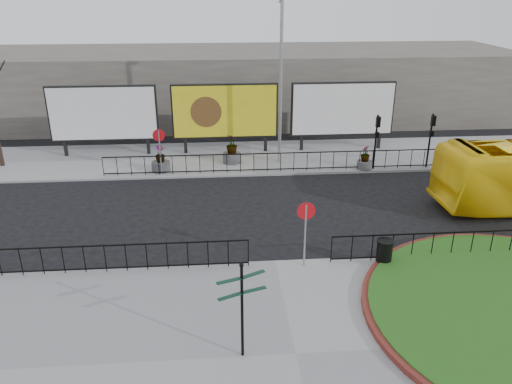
{
  "coord_description": "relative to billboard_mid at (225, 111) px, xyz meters",
  "views": [
    {
      "loc": [
        -1.95,
        -15.79,
        9.5
      ],
      "look_at": [
        -0.52,
        2.34,
        1.89
      ],
      "focal_mm": 35.0,
      "sensor_mm": 36.0,
      "label": 1
    }
  ],
  "objects": [
    {
      "name": "railing_near_left",
      "position": [
        -4.5,
        -13.27,
        -1.93
      ],
      "size": [
        10.0,
        0.1,
        1.1
      ],
      "primitive_type": null,
      "color": "black",
      "rests_on": "pavement_near"
    },
    {
      "name": "building_backdrop",
      "position": [
        1.5,
        9.03,
        -0.1
      ],
      "size": [
        40.0,
        10.0,
        5.0
      ],
      "primitive_type": "cube",
      "color": "slate",
      "rests_on": "ground"
    },
    {
      "name": "signal_pole_a",
      "position": [
        8.0,
        -3.63,
        -0.5
      ],
      "size": [
        0.22,
        0.26,
        3.0
      ],
      "color": "black",
      "rests_on": "pavement_far"
    },
    {
      "name": "railing_near_right",
      "position": [
        8.0,
        -13.27,
        -1.93
      ],
      "size": [
        9.0,
        0.1,
        1.1
      ],
      "primitive_type": null,
      "color": "black",
      "rests_on": "pavement_near"
    },
    {
      "name": "lamp_post",
      "position": [
        3.01,
        -1.97,
        2.23
      ],
      "size": [
        0.74,
        0.18,
        9.23
      ],
      "color": "gray",
      "rests_on": "pavement_far"
    },
    {
      "name": "pavement_near",
      "position": [
        1.5,
        -17.97,
        -2.54
      ],
      "size": [
        30.0,
        10.0,
        0.12
      ],
      "primitive_type": "cube",
      "color": "gray",
      "rests_on": "ground"
    },
    {
      "name": "railing_far",
      "position": [
        2.5,
        -3.67,
        -1.93
      ],
      "size": [
        18.0,
        0.1,
        1.1
      ],
      "primitive_type": null,
      "color": "black",
      "rests_on": "pavement_far"
    },
    {
      "name": "speed_sign_far",
      "position": [
        -3.5,
        -3.57,
        -0.68
      ],
      "size": [
        0.64,
        0.07,
        2.47
      ],
      "color": "gray",
      "rests_on": "pavement_far"
    },
    {
      "name": "billboard_right",
      "position": [
        7.0,
        0.0,
        0.0
      ],
      "size": [
        6.2,
        0.31,
        4.1
      ],
      "color": "black",
      "rests_on": "pavement_far"
    },
    {
      "name": "planter_a",
      "position": [
        -3.58,
        -3.03,
        -1.99
      ],
      "size": [
        0.99,
        0.99,
        1.43
      ],
      "color": "#4C4C4F",
      "rests_on": "pavement_far"
    },
    {
      "name": "pavement_far",
      "position": [
        1.5,
        -0.97,
        -2.54
      ],
      "size": [
        44.0,
        6.0,
        0.12
      ],
      "primitive_type": "cube",
      "color": "gray",
      "rests_on": "ground"
    },
    {
      "name": "ground",
      "position": [
        1.5,
        -12.97,
        -2.6
      ],
      "size": [
        90.0,
        90.0,
        0.0
      ],
      "primitive_type": "plane",
      "color": "black",
      "rests_on": "ground"
    },
    {
      "name": "planter_b",
      "position": [
        0.3,
        -1.97,
        -1.86
      ],
      "size": [
        1.04,
        1.04,
        1.64
      ],
      "color": "#4C4C4F",
      "rests_on": "pavement_far"
    },
    {
      "name": "billboard_mid",
      "position": [
        0.0,
        0.0,
        0.0
      ],
      "size": [
        6.2,
        0.31,
        4.1
      ],
      "color": "black",
      "rests_on": "pavement_far"
    },
    {
      "name": "speed_sign_near",
      "position": [
        2.5,
        -13.37,
        -0.68
      ],
      "size": [
        0.64,
        0.07,
        2.47
      ],
      "color": "gray",
      "rests_on": "pavement_near"
    },
    {
      "name": "planter_c",
      "position": [
        7.5,
        -3.57,
        -1.99
      ],
      "size": [
        0.84,
        0.84,
        1.31
      ],
      "color": "#4C4C4F",
      "rests_on": "pavement_far"
    },
    {
      "name": "billboard_left",
      "position": [
        -7.0,
        0.0,
        0.0
      ],
      "size": [
        6.2,
        0.31,
        4.1
      ],
      "color": "black",
      "rests_on": "pavement_far"
    },
    {
      "name": "litter_bin",
      "position": [
        5.36,
        -13.57,
        -1.98
      ],
      "size": [
        0.6,
        0.6,
        0.99
      ],
      "color": "black",
      "rests_on": "pavement_near"
    },
    {
      "name": "fingerpost_sign",
      "position": [
        0.04,
        -17.9,
        -0.73
      ],
      "size": [
        1.32,
        0.69,
        2.9
      ],
      "rotation": [
        0.0,
        0.0,
        0.32
      ],
      "color": "black",
      "rests_on": "pavement_near"
    },
    {
      "name": "signal_pole_b",
      "position": [
        11.0,
        -3.63,
        -0.5
      ],
      "size": [
        0.22,
        0.26,
        3.0
      ],
      "color": "black",
      "rests_on": "pavement_far"
    }
  ]
}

